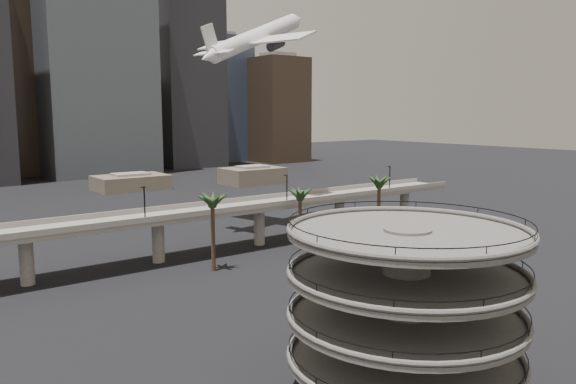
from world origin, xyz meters
TOP-DOWN VIEW (x-y plane):
  - ground at (0.00, 0.00)m, footprint 700.00×700.00m
  - parking_ramp at (-13.00, -4.00)m, footprint 22.20×22.20m
  - overpass at (0.00, 55.00)m, footprint 130.00×9.30m
  - palm_trees at (14.02, 44.65)m, footprint 42.40×10.40m
  - low_buildings at (6.89, 142.30)m, footprint 135.00×27.50m
  - skyline at (15.11, 217.08)m, footprint 269.00×86.00m
  - airborne_jet at (20.50, 69.74)m, footprint 34.00×31.19m
  - car_a at (-5.17, 14.34)m, footprint 4.30×2.10m
  - car_b at (3.72, 19.43)m, footprint 4.62×3.31m
  - car_c at (36.00, 18.39)m, footprint 5.85×4.69m

SIDE VIEW (x-z plane):
  - ground at x=0.00m, z-range 0.00..0.00m
  - car_a at x=-5.17m, z-range 0.00..1.41m
  - car_b at x=3.72m, z-range 0.00..1.45m
  - car_c at x=36.00m, z-range 0.00..1.59m
  - low_buildings at x=6.89m, z-range -0.54..6.26m
  - overpass at x=0.00m, z-range -0.01..14.69m
  - parking_ramp at x=-13.00m, z-range 1.16..18.51m
  - palm_trees at x=14.02m, z-range 4.43..18.43m
  - skyline at x=15.11m, z-range -15.81..101.78m
  - airborne_jet at x=20.50m, z-range 35.50..51.01m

